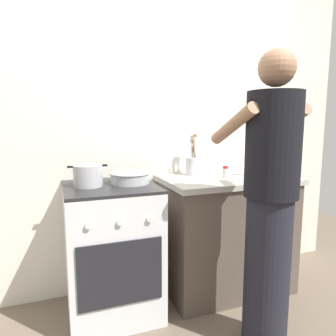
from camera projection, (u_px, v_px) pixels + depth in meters
ground at (167, 312)px, 2.16m from camera, size 6.00×6.00×0.00m
back_wall at (169, 130)px, 2.52m from camera, size 3.20×0.10×2.50m
countertop at (226, 233)px, 2.43m from camera, size 1.00×0.60×0.90m
stove_range at (112, 250)px, 2.12m from camera, size 0.60×0.62×0.90m
pot at (88, 176)px, 2.01m from camera, size 0.25×0.19×0.14m
mixing_bowl at (130, 177)px, 2.11m from camera, size 0.28×0.28×0.08m
utensil_crock at (192, 163)px, 2.44m from camera, size 0.10×0.10×0.33m
spice_bottle at (225, 172)px, 2.32m from camera, size 0.04×0.04×0.09m
oil_bottle at (248, 163)px, 2.42m from camera, size 0.06×0.06×0.24m
person at (270, 203)px, 1.74m from camera, size 0.41×0.50×1.70m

